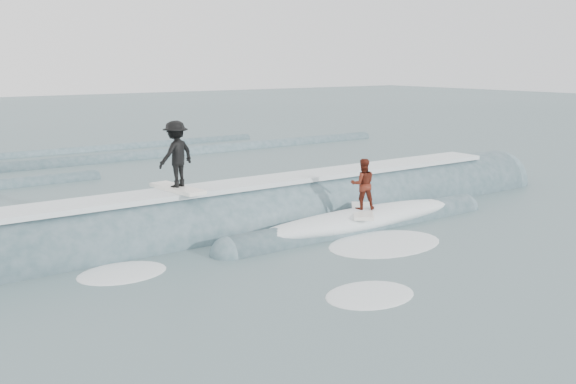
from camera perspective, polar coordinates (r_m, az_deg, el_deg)
ground at (r=16.70m, az=5.25°, el=-5.18°), size 160.00×160.00×0.00m
breaking_wave at (r=19.40m, az=-0.97°, el=-2.64°), size 24.32×4.05×2.54m
surfer_black at (r=17.57m, az=-9.91°, el=3.13°), size 1.32×2.05×1.90m
surfer_red at (r=18.60m, az=6.66°, el=0.34°), size 1.68×1.90×1.58m
whitewater at (r=16.93m, az=11.08°, el=-5.12°), size 14.09×7.17×0.10m
far_swells at (r=31.37m, az=-18.76°, el=2.19°), size 40.62×8.65×0.80m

